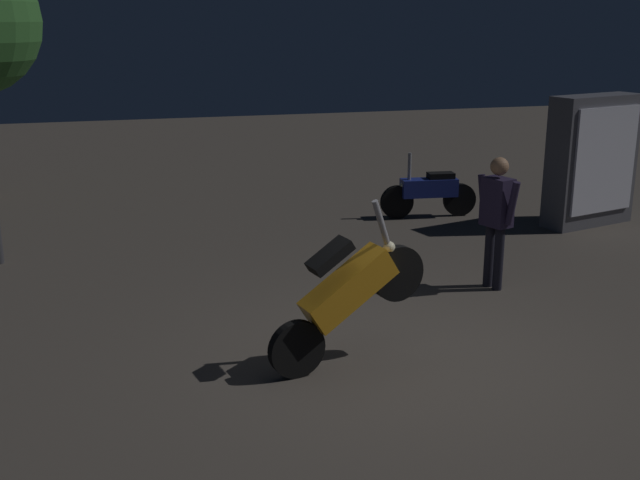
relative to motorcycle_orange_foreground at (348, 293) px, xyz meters
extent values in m
plane|color=#4C443D|center=(0.58, -0.03, -0.74)|extent=(40.00, 40.00, 0.00)
cylinder|color=black|center=(-0.53, -0.11, -0.46)|extent=(0.57, 0.21, 0.56)
cylinder|color=black|center=(0.54, 0.11, 0.12)|extent=(0.57, 0.21, 0.56)
cube|color=orange|center=(0.00, 0.00, 0.06)|extent=(1.01, 0.49, 0.76)
cube|color=black|center=(-0.19, -0.04, 0.40)|extent=(0.47, 0.32, 0.32)
cylinder|color=gray|center=(0.35, 0.07, 0.66)|extent=(0.21, 0.10, 0.44)
sphere|color=#F2EABF|center=(0.45, 0.09, 0.40)|extent=(0.12, 0.12, 0.12)
cylinder|color=black|center=(3.65, 5.20, -0.46)|extent=(0.57, 0.16, 0.56)
cylinder|color=black|center=(2.56, 5.32, -0.46)|extent=(0.57, 0.16, 0.56)
cube|color=navy|center=(3.10, 5.26, -0.23)|extent=(0.98, 0.40, 0.30)
cube|color=black|center=(3.30, 5.23, -0.03)|extent=(0.46, 0.29, 0.10)
cylinder|color=gray|center=(2.76, 5.29, 0.14)|extent=(0.07, 0.07, 0.45)
sphere|color=#F2EABF|center=(2.66, 5.31, -0.18)|extent=(0.12, 0.12, 0.12)
cylinder|color=black|center=(2.47, 1.61, -0.34)|extent=(0.12, 0.12, 0.81)
cylinder|color=black|center=(2.42, 1.76, -0.34)|extent=(0.12, 0.12, 0.81)
cube|color=#261E38|center=(2.45, 1.68, 0.36)|extent=(0.34, 0.42, 0.60)
sphere|color=#9E7251|center=(2.45, 1.68, 0.80)|extent=(0.22, 0.22, 0.22)
cylinder|color=#261E38|center=(2.52, 1.45, 0.39)|extent=(0.14, 0.20, 0.55)
cylinder|color=#261E38|center=(2.37, 1.91, 0.39)|extent=(0.14, 0.20, 0.55)
cube|color=#595960|center=(5.42, 4.12, 0.31)|extent=(1.67, 0.89, 2.10)
cube|color=white|center=(5.49, 3.86, 0.36)|extent=(1.31, 0.38, 1.68)
camera|label=1|loc=(-2.16, -6.72, 2.55)|focal=44.04mm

